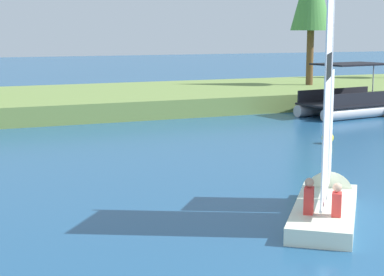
% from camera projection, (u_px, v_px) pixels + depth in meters
% --- Properties ---
extents(shore_bank, '(80.00, 11.25, 0.93)m').
position_uv_depth(shore_bank, '(41.00, 103.00, 34.51)').
color(shore_bank, olive).
rests_on(shore_bank, ground).
extents(wooden_dock, '(1.80, 4.16, 0.46)m').
position_uv_depth(wooden_dock, '(375.00, 108.00, 34.38)').
color(wooden_dock, brown).
rests_on(wooden_dock, ground).
extents(sailboat, '(3.97, 4.51, 5.77)m').
position_uv_depth(sailboat, '(327.00, 192.00, 15.53)').
color(sailboat, silver).
rests_on(sailboat, ground).
extents(pontoon_boat, '(5.54, 3.27, 2.65)m').
position_uv_depth(pontoon_boat, '(350.00, 103.00, 32.70)').
color(pontoon_boat, '#B2B2B7').
rests_on(pontoon_boat, ground).
extents(channel_buoy, '(0.45, 0.45, 0.45)m').
position_uv_depth(channel_buoy, '(328.00, 138.00, 24.77)').
color(channel_buoy, yellow).
rests_on(channel_buoy, ground).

